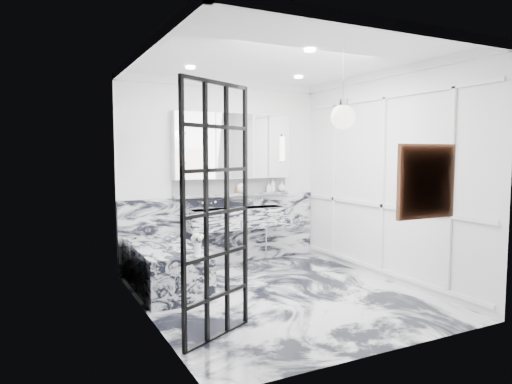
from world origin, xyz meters
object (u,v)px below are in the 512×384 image
crittall_door (217,213)px  mirror_cabinet (233,146)px  bathtub (165,267)px  trough_sink (238,218)px

crittall_door → mirror_cabinet: (1.30, 2.57, 0.65)m
mirror_cabinet → bathtub: bearing=-147.9°
trough_sink → bathtub: (-1.33, -0.66, -0.45)m
mirror_cabinet → bathtub: mirror_cabinet is taller
trough_sink → mirror_cabinet: (-0.00, 0.17, 1.09)m
bathtub → mirror_cabinet: bearing=32.1°
crittall_door → bathtub: bearing=62.4°
crittall_door → trough_sink: crittall_door is taller
crittall_door → trough_sink: (1.30, 2.40, -0.44)m
crittall_door → mirror_cabinet: crittall_door is taller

